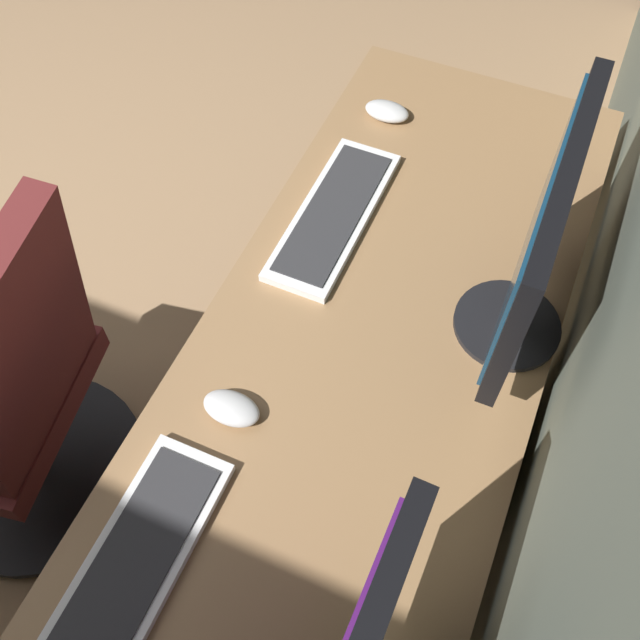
{
  "coord_description": "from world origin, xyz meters",
  "views": [
    {
      "loc": [
        0.71,
        1.91,
        1.86
      ],
      "look_at": [
        0.17,
        1.67,
        0.95
      ],
      "focal_mm": 39.99,
      "sensor_mm": 36.0,
      "label": 1
    }
  ],
  "objects_px": {
    "monitor_primary": "(538,243)",
    "mouse_spare": "(231,408)",
    "keyboard_main": "(131,569)",
    "drawer_pedestal": "(373,432)",
    "mouse_main": "(387,111)",
    "keyboard_spare": "(334,214)",
    "office_chair": "(9,406)"
  },
  "relations": [
    {
      "from": "drawer_pedestal",
      "to": "mouse_main",
      "type": "xyz_separation_m",
      "value": [
        -0.59,
        -0.22,
        0.4
      ]
    },
    {
      "from": "drawer_pedestal",
      "to": "office_chair",
      "type": "distance_m",
      "value": 0.81
    },
    {
      "from": "monitor_primary",
      "to": "mouse_spare",
      "type": "height_order",
      "value": "monitor_primary"
    },
    {
      "from": "keyboard_main",
      "to": "monitor_primary",
      "type": "bearing_deg",
      "value": 148.61
    },
    {
      "from": "keyboard_main",
      "to": "keyboard_spare",
      "type": "bearing_deg",
      "value": 179.58
    },
    {
      "from": "keyboard_spare",
      "to": "office_chair",
      "type": "relative_size",
      "value": 0.43
    },
    {
      "from": "office_chair",
      "to": "keyboard_main",
      "type": "bearing_deg",
      "value": 66.62
    },
    {
      "from": "keyboard_spare",
      "to": "mouse_main",
      "type": "height_order",
      "value": "mouse_main"
    },
    {
      "from": "keyboard_spare",
      "to": "mouse_spare",
      "type": "bearing_deg",
      "value": 1.38
    },
    {
      "from": "office_chair",
      "to": "monitor_primary",
      "type": "bearing_deg",
      "value": 115.25
    },
    {
      "from": "mouse_main",
      "to": "keyboard_spare",
      "type": "bearing_deg",
      "value": 1.35
    },
    {
      "from": "drawer_pedestal",
      "to": "office_chair",
      "type": "height_order",
      "value": "office_chair"
    },
    {
      "from": "keyboard_main",
      "to": "mouse_spare",
      "type": "relative_size",
      "value": 4.04
    },
    {
      "from": "mouse_main",
      "to": "office_chair",
      "type": "relative_size",
      "value": 0.11
    },
    {
      "from": "keyboard_spare",
      "to": "mouse_spare",
      "type": "distance_m",
      "value": 0.48
    },
    {
      "from": "monitor_primary",
      "to": "keyboard_spare",
      "type": "height_order",
      "value": "monitor_primary"
    },
    {
      "from": "monitor_primary",
      "to": "keyboard_main",
      "type": "relative_size",
      "value": 1.13
    },
    {
      "from": "keyboard_main",
      "to": "mouse_spare",
      "type": "height_order",
      "value": "mouse_spare"
    },
    {
      "from": "mouse_spare",
      "to": "office_chair",
      "type": "height_order",
      "value": "office_chair"
    },
    {
      "from": "keyboard_spare",
      "to": "mouse_main",
      "type": "bearing_deg",
      "value": -178.65
    },
    {
      "from": "monitor_primary",
      "to": "keyboard_main",
      "type": "distance_m",
      "value": 0.81
    },
    {
      "from": "keyboard_spare",
      "to": "mouse_spare",
      "type": "relative_size",
      "value": 4.05
    },
    {
      "from": "monitor_primary",
      "to": "mouse_main",
      "type": "distance_m",
      "value": 0.65
    },
    {
      "from": "monitor_primary",
      "to": "drawer_pedestal",
      "type": "bearing_deg",
      "value": -55.38
    },
    {
      "from": "keyboard_spare",
      "to": "office_chair",
      "type": "height_order",
      "value": "office_chair"
    },
    {
      "from": "keyboard_main",
      "to": "mouse_main",
      "type": "xyz_separation_m",
      "value": [
        -1.12,
        -0.0,
        0.01
      ]
    },
    {
      "from": "keyboard_main",
      "to": "mouse_spare",
      "type": "bearing_deg",
      "value": 176.68
    },
    {
      "from": "monitor_primary",
      "to": "mouse_main",
      "type": "xyz_separation_m",
      "value": [
        -0.45,
        -0.41,
        -0.23
      ]
    },
    {
      "from": "keyboard_main",
      "to": "office_chair",
      "type": "xyz_separation_m",
      "value": [
        -0.23,
        -0.52,
        -0.28
      ]
    },
    {
      "from": "monitor_primary",
      "to": "mouse_main",
      "type": "bearing_deg",
      "value": -138.11
    },
    {
      "from": "drawer_pedestal",
      "to": "keyboard_main",
      "type": "distance_m",
      "value": 0.7
    },
    {
      "from": "mouse_spare",
      "to": "drawer_pedestal",
      "type": "bearing_deg",
      "value": 139.68
    }
  ]
}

